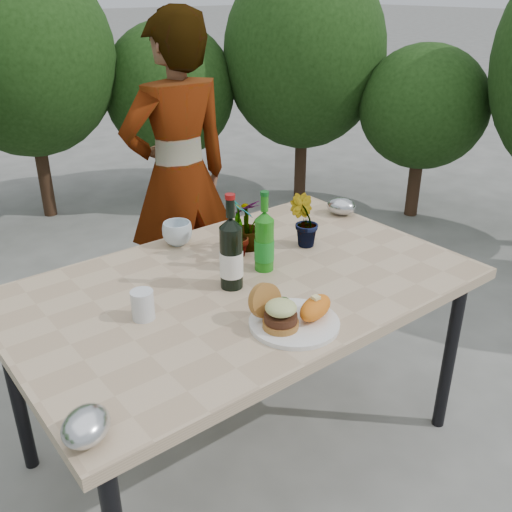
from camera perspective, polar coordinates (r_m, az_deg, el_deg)
ground at (r=2.45m, az=-1.21°, el=-18.18°), size 80.00×80.00×0.00m
patio_table at (r=2.04m, az=-1.39°, el=-3.99°), size 1.60×1.00×0.75m
shrub_hedge at (r=3.23m, az=-14.40°, el=14.72°), size 6.96×5.12×2.06m
dinner_plate at (r=1.76m, az=3.83°, el=-6.69°), size 0.28×0.28×0.01m
burger_stack at (r=1.72m, az=2.09°, el=-5.55°), size 0.11×0.16×0.11m
sweet_potato at (r=1.77m, az=5.95°, el=-5.17°), size 0.17×0.12×0.06m
grilled_veg at (r=1.82m, az=2.32°, el=-4.76°), size 0.08×0.05×0.03m
wine_bottle at (r=1.92m, az=-2.49°, el=0.20°), size 0.08×0.08×0.34m
sparkling_water at (r=2.05m, az=0.84°, el=1.44°), size 0.07×0.07×0.30m
plastic_cup at (r=1.81m, az=-11.26°, el=-4.82°), size 0.07×0.07×0.09m
seedling_left at (r=2.14m, az=-1.75°, el=3.10°), size 0.14×0.16×0.26m
seedling_mid at (r=2.25m, az=4.82°, el=3.51°), size 0.14×0.15×0.21m
seedling_right at (r=2.21m, az=-0.83°, el=3.15°), size 0.13×0.13×0.20m
blue_bowl at (r=2.30m, az=-7.88°, el=2.26°), size 0.13×0.13×0.09m
foil_packet_left at (r=1.41m, az=-16.64°, el=-15.97°), size 0.17×0.17×0.08m
foil_packet_right at (r=2.61m, az=8.53°, el=4.95°), size 0.16×0.17×0.08m
person at (r=2.93m, az=-7.72°, el=7.75°), size 0.61×0.42×1.62m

